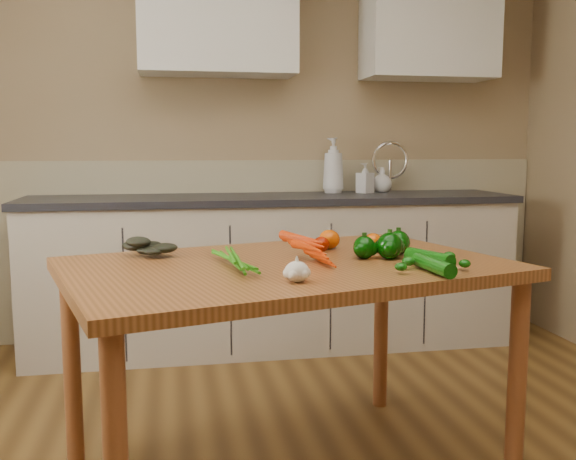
% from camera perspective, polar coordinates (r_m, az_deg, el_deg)
% --- Properties ---
extents(room, '(4.04, 5.04, 2.64)m').
position_cam_1_polar(room, '(1.74, 2.75, 9.49)').
color(room, brown).
rests_on(room, ground).
extents(counter_run, '(2.84, 0.64, 1.14)m').
position_cam_1_polar(counter_run, '(3.82, -1.19, -3.54)').
color(counter_run, '#B2A694').
rests_on(counter_run, ground).
extents(upper_cabinets, '(2.15, 0.35, 0.70)m').
position_cam_1_polar(upper_cabinets, '(4.01, 2.89, 18.41)').
color(upper_cabinets, silver).
rests_on(upper_cabinets, room).
extents(table, '(1.67, 1.30, 0.79)m').
position_cam_1_polar(table, '(2.23, -0.09, -5.13)').
color(table, brown).
rests_on(table, ground).
extents(soap_bottle_a, '(0.17, 0.17, 0.34)m').
position_cam_1_polar(soap_bottle_a, '(3.98, 4.05, 5.75)').
color(soap_bottle_a, silver).
rests_on(soap_bottle_a, counter_run).
extents(soap_bottle_b, '(0.12, 0.12, 0.18)m').
position_cam_1_polar(soap_bottle_b, '(3.99, 6.87, 4.61)').
color(soap_bottle_b, silver).
rests_on(soap_bottle_b, counter_run).
extents(soap_bottle_c, '(0.17, 0.17, 0.15)m').
position_cam_1_polar(soap_bottle_c, '(4.08, 8.36, 4.44)').
color(soap_bottle_c, silver).
rests_on(soap_bottle_c, counter_run).
extents(carrot_bunch, '(0.32, 0.27, 0.07)m').
position_cam_1_polar(carrot_bunch, '(2.19, -0.19, -2.03)').
color(carrot_bunch, red).
rests_on(carrot_bunch, table).
extents(leafy_greens, '(0.21, 0.19, 0.11)m').
position_cam_1_polar(leafy_greens, '(2.37, -12.89, -1.09)').
color(leafy_greens, black).
rests_on(leafy_greens, table).
extents(garlic_bulb, '(0.07, 0.07, 0.06)m').
position_cam_1_polar(garlic_bulb, '(1.89, 0.79, -3.72)').
color(garlic_bulb, silver).
rests_on(garlic_bulb, table).
extents(pepper_a, '(0.08, 0.08, 0.08)m').
position_cam_1_polar(pepper_a, '(2.30, 6.80, -1.55)').
color(pepper_a, '#033202').
rests_on(pepper_a, table).
extents(pepper_b, '(0.09, 0.09, 0.09)m').
position_cam_1_polar(pepper_b, '(2.41, 9.78, -1.11)').
color(pepper_b, '#033202').
rests_on(pepper_b, table).
extents(pepper_c, '(0.09, 0.09, 0.09)m').
position_cam_1_polar(pepper_c, '(2.30, 9.01, -1.41)').
color(pepper_c, '#033202').
rests_on(pepper_c, table).
extents(tomato_a, '(0.06, 0.06, 0.06)m').
position_cam_1_polar(tomato_a, '(2.43, 2.98, -1.26)').
color(tomato_a, '#8C1502').
rests_on(tomato_a, table).
extents(tomato_b, '(0.08, 0.08, 0.08)m').
position_cam_1_polar(tomato_b, '(2.50, 3.69, -0.83)').
color(tomato_b, '#CA4905').
rests_on(tomato_b, table).
extents(tomato_c, '(0.07, 0.07, 0.06)m').
position_cam_1_polar(tomato_c, '(2.52, 7.57, -0.97)').
color(tomato_c, '#CA4905').
rests_on(tomato_c, table).
extents(zucchini_a, '(0.12, 0.19, 0.05)m').
position_cam_1_polar(zucchini_a, '(2.18, 12.45, -2.49)').
color(zucchini_a, '#074006').
rests_on(zucchini_a, table).
extents(zucchini_b, '(0.06, 0.23, 0.05)m').
position_cam_1_polar(zucchini_b, '(2.08, 12.78, -3.06)').
color(zucchini_b, '#074006').
rests_on(zucchini_b, table).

